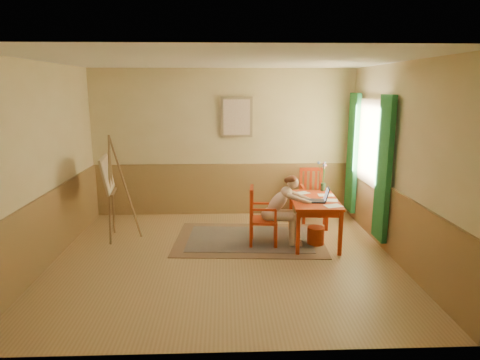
{
  "coord_description": "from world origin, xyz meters",
  "views": [
    {
      "loc": [
        0.01,
        -5.78,
        2.45
      ],
      "look_at": [
        0.25,
        0.55,
        1.05
      ],
      "focal_mm": 31.46,
      "sensor_mm": 36.0,
      "label": 1
    }
  ],
  "objects_px": {
    "chair_back": "(312,195)",
    "easel": "(109,178)",
    "figure": "(282,207)",
    "chair_left": "(261,216)",
    "laptop": "(318,199)",
    "table": "(314,204)"
  },
  "relations": [
    {
      "from": "chair_left",
      "to": "laptop",
      "type": "distance_m",
      "value": 0.94
    },
    {
      "from": "figure",
      "to": "chair_left",
      "type": "bearing_deg",
      "value": 176.05
    },
    {
      "from": "table",
      "to": "laptop",
      "type": "relative_size",
      "value": 3.07
    },
    {
      "from": "laptop",
      "to": "easel",
      "type": "xyz_separation_m",
      "value": [
        -3.3,
        0.45,
        0.25
      ]
    },
    {
      "from": "figure",
      "to": "easel",
      "type": "relative_size",
      "value": 0.65
    },
    {
      "from": "table",
      "to": "figure",
      "type": "bearing_deg",
      "value": -169.12
    },
    {
      "from": "laptop",
      "to": "table",
      "type": "bearing_deg",
      "value": 98.63
    },
    {
      "from": "chair_left",
      "to": "laptop",
      "type": "xyz_separation_m",
      "value": [
        0.89,
        -0.09,
        0.3
      ]
    },
    {
      "from": "chair_back",
      "to": "easel",
      "type": "distance_m",
      "value": 3.61
    },
    {
      "from": "table",
      "to": "figure",
      "type": "relative_size",
      "value": 1.1
    },
    {
      "from": "laptop",
      "to": "chair_back",
      "type": "bearing_deg",
      "value": 82.17
    },
    {
      "from": "chair_left",
      "to": "easel",
      "type": "xyz_separation_m",
      "value": [
        -2.41,
        0.37,
        0.55
      ]
    },
    {
      "from": "chair_left",
      "to": "chair_back",
      "type": "distance_m",
      "value": 1.6
    },
    {
      "from": "chair_back",
      "to": "easel",
      "type": "xyz_separation_m",
      "value": [
        -3.48,
        -0.83,
        0.53
      ]
    },
    {
      "from": "chair_back",
      "to": "laptop",
      "type": "xyz_separation_m",
      "value": [
        -0.18,
        -1.28,
        0.28
      ]
    },
    {
      "from": "chair_left",
      "to": "easel",
      "type": "bearing_deg",
      "value": 171.4
    },
    {
      "from": "figure",
      "to": "easel",
      "type": "distance_m",
      "value": 2.81
    },
    {
      "from": "chair_back",
      "to": "easel",
      "type": "relative_size",
      "value": 0.57
    },
    {
      "from": "chair_left",
      "to": "easel",
      "type": "relative_size",
      "value": 0.54
    },
    {
      "from": "table",
      "to": "easel",
      "type": "bearing_deg",
      "value": 174.97
    },
    {
      "from": "chair_back",
      "to": "figure",
      "type": "distance_m",
      "value": 1.42
    },
    {
      "from": "table",
      "to": "chair_back",
      "type": "bearing_deg",
      "value": 79.82
    }
  ]
}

